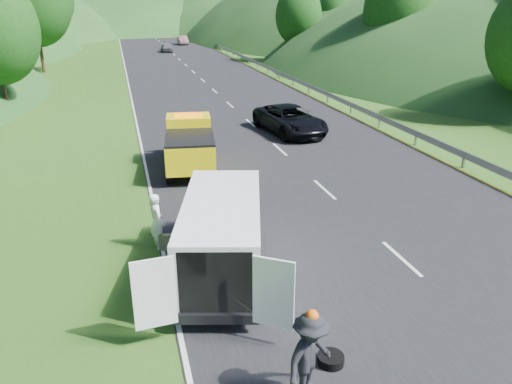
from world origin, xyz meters
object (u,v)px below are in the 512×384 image
object	(u,v)px
white_van	(222,232)
suitcase	(165,242)
tow_truck	(190,144)
child	(242,255)
spare_tire	(330,364)
woman	(159,247)
passing_suv	(290,133)

from	to	relation	value
white_van	suitcase	bearing A→B (deg)	143.96
tow_truck	child	bearing A→B (deg)	-80.78
spare_tire	child	bearing A→B (deg)	97.39
tow_truck	child	xyz separation A→B (m)	(0.31, -8.75, -1.16)
woman	passing_suv	distance (m)	15.11
white_van	spare_tire	bearing A→B (deg)	-56.66
white_van	spare_tire	size ratio (longest dim) A/B	11.74
suitcase	white_van	bearing A→B (deg)	-51.00
white_van	suitcase	world-z (taller)	white_van
spare_tire	passing_suv	bearing A→B (deg)	73.74
suitcase	passing_suv	bearing A→B (deg)	56.47
white_van	woman	distance (m)	2.93
woman	child	size ratio (longest dim) A/B	1.94
woman	suitcase	world-z (taller)	woman
child	spare_tire	xyz separation A→B (m)	(0.68, -5.21, 0.00)
woman	child	world-z (taller)	woman
white_van	child	distance (m)	1.73
child	spare_tire	bearing A→B (deg)	-35.03
child	woman	bearing A→B (deg)	-158.65
woman	spare_tire	size ratio (longest dim) A/B	3.06
woman	passing_suv	world-z (taller)	woman
suitcase	tow_truck	bearing A→B (deg)	76.15
woman	spare_tire	xyz separation A→B (m)	(3.09, -6.40, 0.00)
suitcase	passing_suv	size ratio (longest dim) A/B	0.10
suitcase	spare_tire	bearing A→B (deg)	-64.69
white_van	woman	size ratio (longest dim) A/B	3.83
woman	child	xyz separation A→B (m)	(2.41, -1.19, 0.00)
child	suitcase	bearing A→B (deg)	-155.27
tow_truck	woman	bearing A→B (deg)	-98.36
suitcase	passing_suv	distance (m)	15.22
spare_tire	white_van	bearing A→B (deg)	108.38
tow_truck	passing_suv	size ratio (longest dim) A/B	1.02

